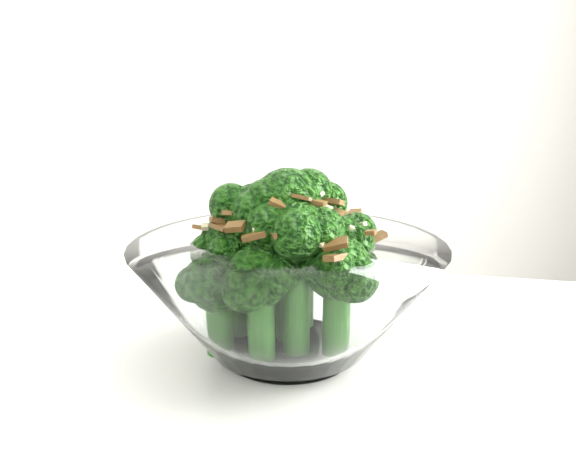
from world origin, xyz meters
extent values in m
cylinder|color=white|center=(0.13, 0.10, 0.75)|extent=(0.09, 0.09, 0.01)
cylinder|color=#245E18|center=(0.11, 0.07, 0.79)|extent=(0.02, 0.02, 0.05)
sphere|color=#226012|center=(0.11, 0.07, 0.82)|extent=(0.04, 0.04, 0.04)
cylinder|color=#245E18|center=(0.08, 0.09, 0.78)|extent=(0.02, 0.02, 0.04)
sphere|color=#226012|center=(0.08, 0.09, 0.81)|extent=(0.04, 0.04, 0.04)
cylinder|color=#245E18|center=(0.14, 0.15, 0.78)|extent=(0.02, 0.02, 0.04)
sphere|color=#226012|center=(0.14, 0.15, 0.82)|extent=(0.04, 0.04, 0.04)
cylinder|color=#245E18|center=(0.10, 0.12, 0.79)|extent=(0.02, 0.02, 0.05)
sphere|color=#226012|center=(0.10, 0.12, 0.83)|extent=(0.05, 0.05, 0.05)
cylinder|color=#245E18|center=(0.11, 0.11, 0.80)|extent=(0.02, 0.02, 0.07)
sphere|color=#226012|center=(0.11, 0.11, 0.85)|extent=(0.05, 0.05, 0.05)
cylinder|color=#245E18|center=(0.15, 0.12, 0.80)|extent=(0.02, 0.02, 0.08)
sphere|color=#226012|center=(0.15, 0.12, 0.85)|extent=(0.05, 0.05, 0.05)
cylinder|color=#245E18|center=(0.13, 0.10, 0.80)|extent=(0.02, 0.02, 0.08)
sphere|color=#226012|center=(0.13, 0.10, 0.86)|extent=(0.05, 0.05, 0.05)
cylinder|color=#245E18|center=(0.17, 0.10, 0.79)|extent=(0.02, 0.02, 0.06)
sphere|color=#226012|center=(0.17, 0.10, 0.83)|extent=(0.04, 0.04, 0.04)
cylinder|color=#245E18|center=(0.13, 0.08, 0.80)|extent=(0.02, 0.02, 0.07)
sphere|color=#226012|center=(0.13, 0.08, 0.84)|extent=(0.05, 0.05, 0.05)
cylinder|color=#245E18|center=(0.18, 0.13, 0.78)|extent=(0.02, 0.02, 0.04)
sphere|color=#226012|center=(0.18, 0.13, 0.81)|extent=(0.04, 0.04, 0.04)
cylinder|color=#245E18|center=(0.16, 0.07, 0.79)|extent=(0.02, 0.02, 0.05)
sphere|color=#226012|center=(0.16, 0.07, 0.82)|extent=(0.04, 0.04, 0.04)
cube|color=brown|center=(0.11, 0.13, 0.86)|extent=(0.01, 0.02, 0.01)
cube|color=brown|center=(0.11, 0.07, 0.86)|extent=(0.01, 0.01, 0.01)
cube|color=brown|center=(0.16, 0.09, 0.86)|extent=(0.01, 0.01, 0.01)
cube|color=brown|center=(0.18, 0.08, 0.84)|extent=(0.01, 0.01, 0.00)
cube|color=brown|center=(0.11, 0.15, 0.84)|extent=(0.01, 0.01, 0.01)
cube|color=brown|center=(0.18, 0.11, 0.85)|extent=(0.01, 0.02, 0.01)
cube|color=brown|center=(0.14, 0.11, 0.87)|extent=(0.01, 0.01, 0.00)
cube|color=brown|center=(0.12, 0.10, 0.87)|extent=(0.01, 0.02, 0.01)
cube|color=brown|center=(0.13, 0.12, 0.88)|extent=(0.01, 0.01, 0.01)
cube|color=brown|center=(0.14, 0.14, 0.85)|extent=(0.01, 0.01, 0.01)
cube|color=brown|center=(0.12, 0.06, 0.85)|extent=(0.01, 0.01, 0.01)
cube|color=brown|center=(0.17, 0.15, 0.84)|extent=(0.02, 0.01, 0.01)
cube|color=brown|center=(0.17, 0.11, 0.85)|extent=(0.02, 0.02, 0.01)
cube|color=brown|center=(0.13, 0.15, 0.84)|extent=(0.01, 0.02, 0.01)
cube|color=brown|center=(0.09, 0.10, 0.85)|extent=(0.01, 0.02, 0.00)
cube|color=brown|center=(0.09, 0.08, 0.85)|extent=(0.02, 0.01, 0.01)
cube|color=brown|center=(0.14, 0.08, 0.87)|extent=(0.02, 0.02, 0.01)
cube|color=brown|center=(0.11, 0.14, 0.85)|extent=(0.02, 0.01, 0.01)
cube|color=brown|center=(0.11, 0.11, 0.86)|extent=(0.01, 0.01, 0.00)
cube|color=brown|center=(0.16, 0.08, 0.86)|extent=(0.01, 0.01, 0.01)
cube|color=brown|center=(0.19, 0.09, 0.84)|extent=(0.02, 0.01, 0.01)
cube|color=brown|center=(0.09, 0.11, 0.85)|extent=(0.01, 0.01, 0.01)
cube|color=brown|center=(0.15, 0.13, 0.86)|extent=(0.02, 0.01, 0.01)
cube|color=brown|center=(0.15, 0.04, 0.84)|extent=(0.02, 0.02, 0.01)
cube|color=brown|center=(0.16, 0.16, 0.84)|extent=(0.01, 0.02, 0.01)
cube|color=brown|center=(0.09, 0.10, 0.86)|extent=(0.02, 0.01, 0.00)
cube|color=brown|center=(0.10, 0.12, 0.85)|extent=(0.02, 0.02, 0.01)
cube|color=brown|center=(0.11, 0.15, 0.84)|extent=(0.01, 0.01, 0.01)
cube|color=brown|center=(0.10, 0.07, 0.85)|extent=(0.02, 0.01, 0.01)
cube|color=brown|center=(0.12, 0.16, 0.84)|extent=(0.02, 0.01, 0.01)
cube|color=brown|center=(0.08, 0.13, 0.84)|extent=(0.01, 0.01, 0.01)
cube|color=brown|center=(0.12, 0.08, 0.87)|extent=(0.01, 0.01, 0.01)
cube|color=brown|center=(0.09, 0.11, 0.85)|extent=(0.02, 0.01, 0.01)
cube|color=brown|center=(0.14, 0.11, 0.87)|extent=(0.01, 0.02, 0.01)
cube|color=brown|center=(0.15, 0.05, 0.85)|extent=(0.02, 0.01, 0.01)
cube|color=brown|center=(0.13, 0.08, 0.87)|extent=(0.01, 0.01, 0.01)
cube|color=brown|center=(0.15, 0.08, 0.86)|extent=(0.01, 0.01, 0.01)
cube|color=beige|center=(0.15, 0.13, 0.86)|extent=(0.01, 0.01, 0.00)
cube|color=beige|center=(0.14, 0.05, 0.85)|extent=(0.01, 0.01, 0.00)
cube|color=beige|center=(0.17, 0.11, 0.85)|extent=(0.01, 0.01, 0.01)
cube|color=beige|center=(0.15, 0.08, 0.86)|extent=(0.01, 0.01, 0.00)
cube|color=beige|center=(0.15, 0.06, 0.85)|extent=(0.00, 0.00, 0.00)
cube|color=beige|center=(0.11, 0.15, 0.84)|extent=(0.01, 0.01, 0.00)
cube|color=beige|center=(0.15, 0.09, 0.87)|extent=(0.01, 0.00, 0.00)
cube|color=beige|center=(0.11, 0.13, 0.86)|extent=(0.01, 0.01, 0.01)
cube|color=beige|center=(0.11, 0.10, 0.87)|extent=(0.00, 0.00, 0.00)
cube|color=beige|center=(0.17, 0.11, 0.85)|extent=(0.00, 0.00, 0.00)
cube|color=beige|center=(0.13, 0.09, 0.87)|extent=(0.00, 0.00, 0.00)
cube|color=beige|center=(0.17, 0.07, 0.85)|extent=(0.00, 0.00, 0.00)
cube|color=beige|center=(0.17, 0.12, 0.85)|extent=(0.01, 0.00, 0.00)
cube|color=beige|center=(0.12, 0.12, 0.87)|extent=(0.01, 0.01, 0.00)
cube|color=beige|center=(0.18, 0.09, 0.85)|extent=(0.01, 0.01, 0.00)
cube|color=beige|center=(0.15, 0.07, 0.86)|extent=(0.01, 0.01, 0.01)
cube|color=beige|center=(0.14, 0.09, 0.87)|extent=(0.01, 0.01, 0.00)
cube|color=beige|center=(0.10, 0.07, 0.85)|extent=(0.00, 0.01, 0.00)
cube|color=beige|center=(0.08, 0.12, 0.84)|extent=(0.01, 0.01, 0.01)
cube|color=beige|center=(0.13, 0.16, 0.84)|extent=(0.00, 0.01, 0.00)
cube|color=beige|center=(0.16, 0.12, 0.87)|extent=(0.01, 0.01, 0.00)
cube|color=beige|center=(0.15, 0.15, 0.84)|extent=(0.01, 0.01, 0.00)
cube|color=beige|center=(0.14, 0.08, 0.87)|extent=(0.00, 0.00, 0.00)
cube|color=beige|center=(0.09, 0.13, 0.85)|extent=(0.01, 0.01, 0.00)
camera|label=1|loc=(0.04, -0.31, 0.95)|focal=40.00mm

